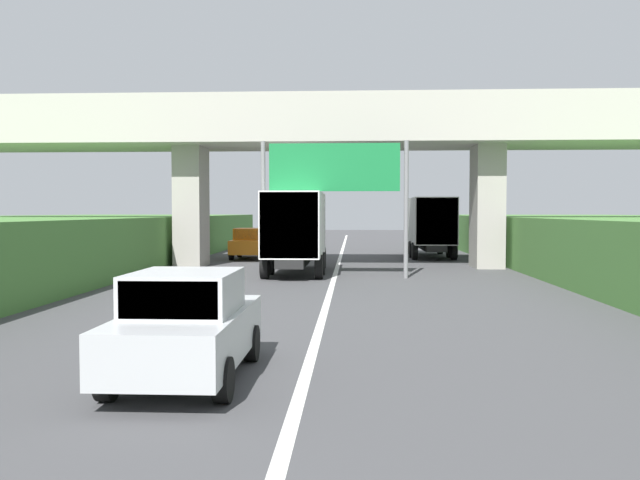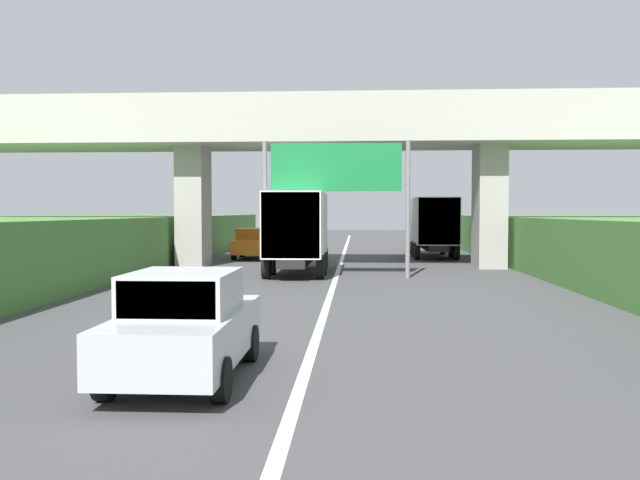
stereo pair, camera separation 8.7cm
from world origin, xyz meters
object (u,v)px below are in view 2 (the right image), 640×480
Objects in this scene: truck_black at (432,224)px; car_silver at (185,325)px; overhead_highway_sign at (336,177)px; truck_white at (298,228)px; car_orange at (252,243)px.

truck_black reaches higher than car_silver.
truck_white is (-1.66, 1.76, -2.11)m from overhead_highway_sign.
truck_black is 29.37m from car_silver.
truck_black is 12.68m from truck_white.
overhead_highway_sign is at bearing 83.42° from car_silver.
car_silver is (-7.06, -28.49, -1.08)m from truck_black.
overhead_highway_sign is 12.14m from car_orange.
truck_white is 9.50m from car_orange.
truck_white is at bearing 133.20° from overhead_highway_sign.
car_silver is at bearing -83.11° from car_orange.
overhead_highway_sign is 16.48m from car_silver.
overhead_highway_sign is at bearing -64.37° from car_orange.
car_silver is at bearing -103.91° from truck_black.
car_orange is at bearing -169.70° from truck_black.
overhead_highway_sign reaches higher than truck_white.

